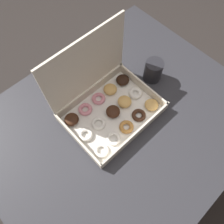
# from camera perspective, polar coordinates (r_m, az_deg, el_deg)

# --- Properties ---
(ground_plane) EXTENTS (8.00, 8.00, 0.00)m
(ground_plane) POSITION_cam_1_polar(r_m,az_deg,el_deg) (1.56, 1.19, -13.05)
(ground_plane) COLOR #2D2826
(dining_table) EXTENTS (1.07, 0.88, 0.71)m
(dining_table) POSITION_cam_1_polar(r_m,az_deg,el_deg) (0.97, 1.88, -4.61)
(dining_table) COLOR #2D2D33
(dining_table) RESTS_ON ground_plane
(donut_box) EXTENTS (0.36, 0.28, 0.31)m
(donut_box) POSITION_cam_1_polar(r_m,az_deg,el_deg) (0.85, -1.68, 3.09)
(donut_box) COLOR silver
(donut_box) RESTS_ON dining_table
(coffee_mug) EXTENTS (0.08, 0.08, 0.10)m
(coffee_mug) POSITION_cam_1_polar(r_m,az_deg,el_deg) (0.96, 10.71, 10.66)
(coffee_mug) COLOR #232328
(coffee_mug) RESTS_ON dining_table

